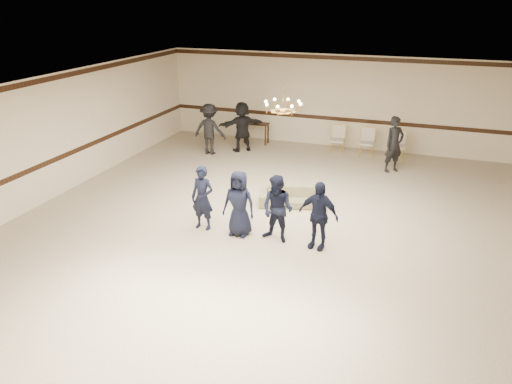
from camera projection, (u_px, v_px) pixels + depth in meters
The scene contains 16 objects.
room at pixel (269, 163), 10.70m from camera, with size 12.01×14.01×3.21m.
chair_rail at pixel (331, 118), 17.00m from camera, with size 12.00×0.02×0.14m, color black.
crown_molding at pixel (335, 58), 16.20m from camera, with size 12.00×0.02×0.14m, color black.
chandelier at pixel (283, 97), 11.08m from camera, with size 0.94×0.94×0.89m, color #B18338, non-canonical shape.
boy_a at pixel (203, 198), 11.01m from camera, with size 0.55×0.36×1.52m, color black.
boy_b at pixel (239, 204), 10.72m from camera, with size 0.74×0.48×1.52m, color black.
boy_c at pixel (278, 209), 10.44m from camera, with size 0.74×0.58×1.52m, color black.
boy_d at pixel (318, 215), 10.16m from camera, with size 0.89×0.37×1.52m, color black.
settee at pixel (292, 196), 12.43m from camera, with size 1.66×0.65×0.48m, color #828156.
adult_left at pixel (210, 129), 16.18m from camera, with size 1.11×0.64×1.72m, color black.
adult_mid at pixel (242, 127), 16.51m from camera, with size 1.59×0.51×1.72m, color black.
adult_right at pixel (394, 144), 14.56m from camera, with size 0.63×0.41×1.72m, color black.
banquet_chair_left at pixel (337, 140), 16.37m from camera, with size 0.46×0.46×0.96m, color beige, non-canonical shape.
banquet_chair_mid at pixel (367, 143), 16.05m from camera, with size 0.46×0.46×0.96m, color beige, non-canonical shape.
banquet_chair_right at pixel (398, 146), 15.74m from camera, with size 0.46×0.46×0.96m, color beige, non-canonical shape.
console_table at pixel (256, 133), 17.52m from camera, with size 0.91×0.38×0.76m, color #311E10.
Camera 1 is at (3.17, -9.63, 5.11)m, focal length 33.80 mm.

